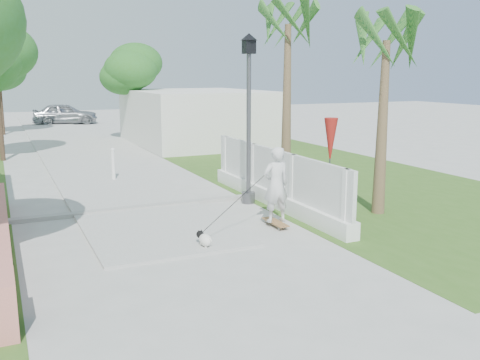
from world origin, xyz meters
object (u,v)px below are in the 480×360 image
skateboarder (247,198)px  patio_umbrella (331,141)px  street_lamp (249,113)px  parked_car (65,114)px  dog (204,239)px  bollard (113,163)px

skateboarder → patio_umbrella: bearing=-154.5°
street_lamp → parked_car: bearing=93.8°
patio_umbrella → dog: (-4.34, -2.08, -1.49)m
bollard → patio_umbrella: patio_umbrella is taller
street_lamp → bollard: 5.56m
patio_umbrella → dog: patio_umbrella is taller
bollard → patio_umbrella: bearing=-50.1°
patio_umbrella → dog: bearing=-154.4°
patio_umbrella → parked_car: size_ratio=0.54×
patio_umbrella → parked_car: bearing=97.7°
street_lamp → parked_car: street_lamp is taller
dog → parked_car: 28.80m
bollard → patio_umbrella: (4.60, -5.50, 1.10)m
bollard → skateboarder: (1.47, -6.99, 0.21)m
dog → bollard: bearing=78.2°
dog → parked_car: bearing=74.7°
street_lamp → patio_umbrella: street_lamp is taller
bollard → dog: bollard is taller
patio_umbrella → skateboarder: patio_umbrella is taller
skateboarder → parked_car: skateboarder is taller
parked_car → skateboarder: bearing=-173.5°
street_lamp → parked_car: size_ratio=1.05×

